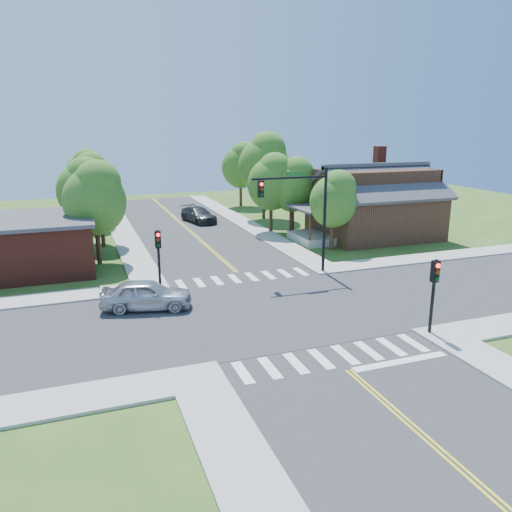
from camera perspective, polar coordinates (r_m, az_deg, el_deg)
name	(u,v)px	position (r m, az deg, el deg)	size (l,w,h in m)	color
ground	(279,310)	(27.74, 2.65, -6.17)	(100.00, 100.00, 0.00)	#2F5219
road_ns	(279,309)	(27.73, 2.65, -6.13)	(10.00, 90.00, 0.04)	#2D2D30
road_ew	(279,309)	(27.73, 2.65, -6.12)	(90.00, 10.00, 0.04)	#2D2D30
intersection_patch	(279,310)	(27.74, 2.65, -6.17)	(10.20, 10.20, 0.06)	#2D2D30
sidewalk_ne	(369,232)	(48.39, 12.81, 2.71)	(40.00, 40.00, 0.14)	#9E9B93
crosswalk_north	(243,278)	(33.21, -1.47, -2.49)	(8.85, 2.00, 0.01)	white
crosswalk_south	(333,357)	(22.60, 8.82, -11.30)	(8.85, 2.00, 0.01)	white
centerline	(279,309)	(27.72, 2.65, -6.08)	(0.30, 90.00, 0.01)	yellow
stop_bar	(400,362)	(22.82, 16.17, -11.60)	(4.60, 0.45, 0.09)	white
signal_mast_ne	(302,204)	(32.99, 5.31, 5.91)	(5.30, 0.42, 7.20)	black
signal_pole_se	(434,283)	(25.11, 19.72, -2.90)	(0.34, 0.42, 3.80)	black
signal_pole_nw	(158,249)	(30.65, -11.10, 0.83)	(0.34, 0.42, 3.80)	black
house_ne	(374,200)	(46.13, 13.35, 6.21)	(13.05, 8.80, 7.11)	#341A12
building_nw	(16,245)	(38.15, -25.78, 1.16)	(10.40, 8.40, 3.73)	maroon
tree_e_a	(335,198)	(40.37, 8.98, 6.57)	(3.82, 3.63, 6.49)	#382314
tree_e_b	(294,183)	(46.40, 4.36, 8.28)	(4.19, 3.98, 7.13)	#382314
tree_e_c	(265,162)	(53.47, 1.02, 10.68)	(5.43, 5.16, 9.24)	#382314
tree_e_d	(241,164)	(62.13, -1.69, 10.45)	(4.65, 4.42, 7.91)	#382314
tree_w_a	(96,196)	(37.51, -17.87, 6.49)	(4.45, 4.22, 7.56)	#382314
tree_w_b	(84,187)	(44.44, -19.07, 7.45)	(4.34, 4.12, 7.38)	#382314
tree_w_c	(89,178)	(51.75, -18.53, 8.43)	(4.34, 4.13, 7.38)	#382314
tree_w_d	(86,171)	(61.28, -18.90, 9.21)	(4.27, 4.05, 7.26)	#382314
tree_house	(272,181)	(46.51, 1.86, 8.62)	(4.40, 4.18, 7.48)	#382314
tree_bldg	(101,194)	(42.86, -17.33, 6.74)	(3.94, 3.74, 6.70)	#382314
car_silver	(146,295)	(28.14, -12.42, -4.39)	(5.25, 3.12, 1.68)	#B8BAC0
car_dgrey	(198,215)	(52.43, -6.60, 4.68)	(3.31, 5.67, 1.54)	#2B2D30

